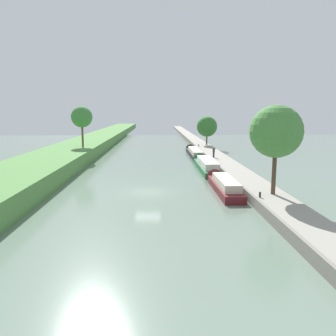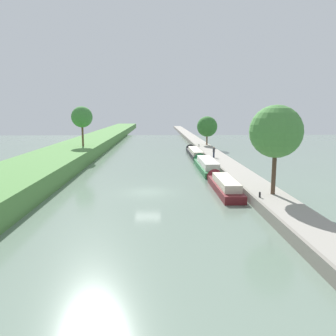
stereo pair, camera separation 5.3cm
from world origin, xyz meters
name	(u,v)px [view 2 (the right image)]	position (x,y,z in m)	size (l,w,h in m)	color
ground_plane	(148,192)	(0.00, 0.00, 0.00)	(160.00, 160.00, 0.00)	slate
left_grassy_bank	(10,183)	(-13.25, 0.00, 1.02)	(8.36, 260.00, 2.04)	#518442
right_towpath	(255,187)	(10.62, 0.00, 0.42)	(3.09, 260.00, 0.83)	gray
stone_quay	(238,187)	(8.95, 0.00, 0.44)	(0.25, 260.00, 0.88)	gray
narrowboat_maroon	(224,185)	(7.57, 0.47, 0.59)	(1.90, 10.68, 2.00)	maroon
narrowboat_green	(206,165)	(7.60, 12.93, 0.63)	(2.15, 13.56, 2.23)	#1E6033
narrowboat_black	(194,152)	(7.65, 27.86, 0.53)	(1.89, 15.49, 1.84)	black
tree_rightbank_near	(276,132)	(10.83, -4.43, 6.14)	(4.39, 4.39, 7.53)	#4C3828
tree_rightbank_midnear	(207,127)	(11.40, 38.24, 4.67)	(4.24, 4.24, 5.96)	brown
tree_leftbank_downstream	(82,117)	(-11.50, 24.77, 6.86)	(3.49, 3.49, 6.60)	brown
person_walking	(214,152)	(9.61, 18.70, 1.71)	(0.34, 0.34, 1.66)	#282D42
mooring_bollard_near	(260,195)	(9.37, -5.52, 1.06)	(0.16, 0.16, 0.45)	black
mooring_bollard_far	(199,145)	(9.37, 35.29, 1.06)	(0.16, 0.16, 0.45)	black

